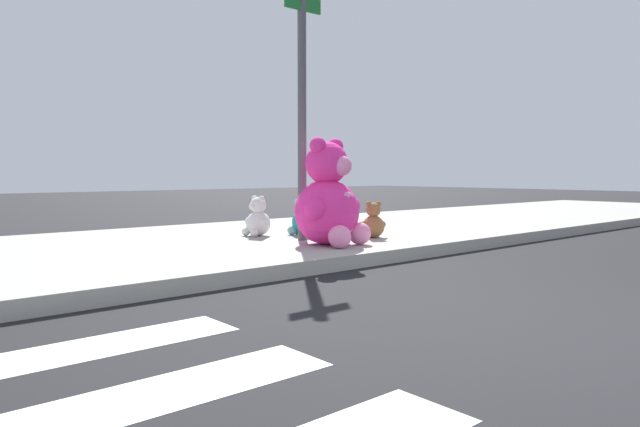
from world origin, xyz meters
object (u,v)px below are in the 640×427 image
object	(u,v)px
plush_pink_large	(329,202)
sign_pole	(302,106)
plush_brown	(373,223)
plush_white	(257,220)
plush_teal	(304,217)

from	to	relation	value
plush_pink_large	sign_pole	bearing A→B (deg)	84.08
plush_brown	plush_white	xyz separation A→B (m)	(-1.05, 1.17, 0.03)
plush_white	plush_brown	bearing A→B (deg)	-48.19
sign_pole	plush_teal	xyz separation A→B (m)	(0.41, 0.48, -1.46)
plush_pink_large	plush_brown	xyz separation A→B (m)	(0.95, 0.19, -0.31)
plush_pink_large	plush_teal	world-z (taller)	plush_pink_large
plush_white	plush_teal	distance (m)	0.65
plush_brown	plush_teal	distance (m)	0.99
sign_pole	plush_brown	world-z (taller)	sign_pole
plush_white	plush_teal	xyz separation A→B (m)	(0.57, -0.30, 0.02)
sign_pole	plush_pink_large	xyz separation A→B (m)	(-0.06, -0.59, -1.19)
sign_pole	plush_teal	bearing A→B (deg)	49.21
plush_teal	plush_white	bearing A→B (deg)	152.22
plush_brown	sign_pole	bearing A→B (deg)	156.14
sign_pole	plush_white	world-z (taller)	sign_pole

